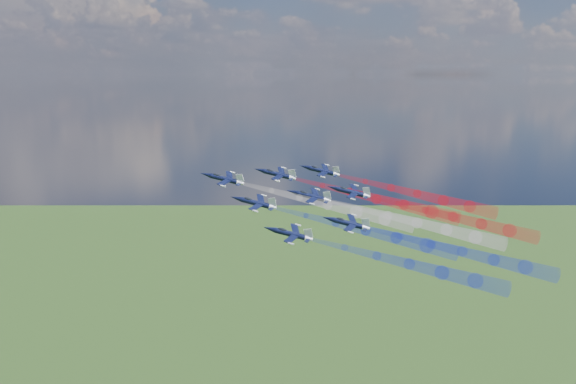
{
  "coord_description": "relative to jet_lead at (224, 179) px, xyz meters",
  "views": [
    {
      "loc": [
        -51.3,
        -181.48,
        204.24
      ],
      "look_at": [
        -12.43,
        -14.64,
        172.3
      ],
      "focal_mm": 39.37,
      "sensor_mm": 36.0,
      "label": 1
    }
  ],
  "objects": [
    {
      "name": "trail_inner_right",
      "position": [
        43.31,
        -5.3,
        -6.52
      ],
      "size": [
        46.04,
        21.96,
        15.59
      ],
      "primitive_type": null,
      "rotation": [
        0.23,
        -0.24,
        1.15
      ],
      "color": "red"
    },
    {
      "name": "jet_inner_left",
      "position": [
        6.63,
        -12.41,
        -4.67
      ],
      "size": [
        16.25,
        14.72,
        8.49
      ],
      "primitive_type": null,
      "rotation": [
        0.23,
        -0.24,
        1.15
      ],
      "color": "black"
    },
    {
      "name": "trail_outer_left",
      "position": [
        39.76,
        -37.19,
        -16.36
      ],
      "size": [
        46.04,
        21.96,
        15.59
      ],
      "primitive_type": null,
      "rotation": [
        0.23,
        -0.24,
        1.15
      ],
      "color": "#172AC4"
    },
    {
      "name": "jet_center_third",
      "position": [
        22.83,
        -8.37,
        -4.35
      ],
      "size": [
        16.25,
        14.72,
        8.49
      ],
      "primitive_type": null,
      "rotation": [
        0.23,
        -0.24,
        1.15
      ],
      "color": "black"
    },
    {
      "name": "jet_outer_right",
      "position": [
        31.29,
        10.52,
        -0.33
      ],
      "size": [
        16.25,
        14.72,
        8.49
      ],
      "primitive_type": null,
      "rotation": [
        0.23,
        -0.24,
        1.15
      ],
      "color": "black"
    },
    {
      "name": "jet_rear_right",
      "position": [
        36.09,
        -3.43,
        -4.61
      ],
      "size": [
        16.25,
        14.72,
        8.49
      ],
      "primitive_type": null,
      "rotation": [
        0.23,
        -0.24,
        1.15
      ],
      "color": "black"
    },
    {
      "name": "jet_lead",
      "position": [
        0.0,
        0.0,
        0.0
      ],
      "size": [
        16.25,
        14.72,
        8.49
      ],
      "primitive_type": null,
      "rotation": [
        0.23,
        -0.24,
        1.15
      ],
      "color": "black"
    },
    {
      "name": "jet_outer_left",
      "position": [
        12.64,
        -26.76,
        -9.87
      ],
      "size": [
        16.25,
        14.72,
        8.49
      ],
      "primitive_type": null,
      "rotation": [
        0.23,
        -0.24,
        1.15
      ],
      "color": "black"
    },
    {
      "name": "trail_rear_left",
      "position": [
        56.26,
        -32.55,
        -15.67
      ],
      "size": [
        46.04,
        21.96,
        15.59
      ],
      "primitive_type": null,
      "rotation": [
        0.23,
        -0.24,
        1.15
      ],
      "color": "#172AC4"
    },
    {
      "name": "trail_lead",
      "position": [
        27.12,
        -10.42,
        -6.5
      ],
      "size": [
        46.04,
        21.96,
        15.59
      ],
      "primitive_type": null,
      "rotation": [
        0.23,
        -0.24,
        1.15
      ],
      "color": "white"
    },
    {
      "name": "trail_outer_right",
      "position": [
        58.41,
        0.1,
        -6.83
      ],
      "size": [
        46.04,
        21.96,
        15.59
      ],
      "primitive_type": null,
      "rotation": [
        0.23,
        -0.24,
        1.15
      ],
      "color": "red"
    },
    {
      "name": "jet_rear_left",
      "position": [
        29.14,
        -22.13,
        -9.18
      ],
      "size": [
        16.25,
        14.72,
        8.49
      ],
      "primitive_type": null,
      "rotation": [
        0.23,
        -0.24,
        1.15
      ],
      "color": "black"
    },
    {
      "name": "trail_inner_left",
      "position": [
        33.74,
        -22.84,
        -11.17
      ],
      "size": [
        46.04,
        21.96,
        15.59
      ],
      "primitive_type": null,
      "rotation": [
        0.23,
        -0.24,
        1.15
      ],
      "color": "#172AC4"
    },
    {
      "name": "trail_rear_right",
      "position": [
        63.21,
        -13.85,
        -11.11
      ],
      "size": [
        46.04,
        21.96,
        15.59
      ],
      "primitive_type": null,
      "rotation": [
        0.23,
        -0.24,
        1.15
      ],
      "color": "red"
    },
    {
      "name": "jet_inner_right",
      "position": [
        16.19,
        5.12,
        -0.02
      ],
      "size": [
        16.25,
        14.72,
        8.49
      ],
      "primitive_type": null,
      "rotation": [
        0.23,
        -0.24,
        1.15
      ],
      "color": "black"
    },
    {
      "name": "trail_center_third",
      "position": [
        49.95,
        -18.79,
        -10.85
      ],
      "size": [
        46.04,
        21.96,
        15.59
      ],
      "primitive_type": null,
      "rotation": [
        0.23,
        -0.24,
        1.15
      ],
      "color": "white"
    }
  ]
}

